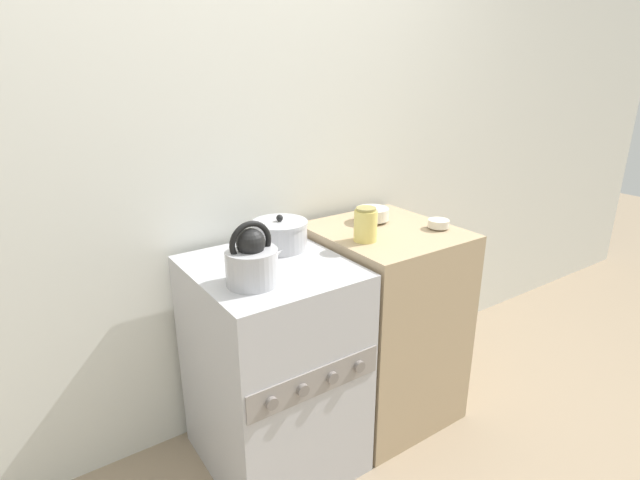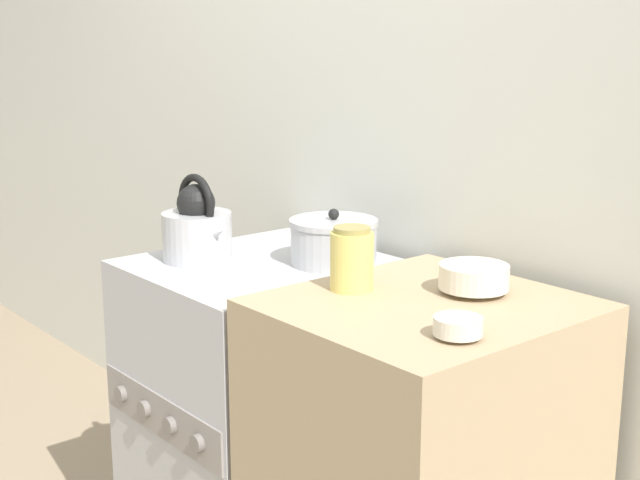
% 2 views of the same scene
% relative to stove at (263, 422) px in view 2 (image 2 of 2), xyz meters
% --- Properties ---
extents(wall_back, '(7.00, 0.06, 2.50)m').
position_rel_stove_xyz_m(wall_back, '(0.00, 0.38, 0.80)').
color(wall_back, silver).
rests_on(wall_back, ground_plane).
extents(stove, '(0.57, 0.64, 0.89)m').
position_rel_stove_xyz_m(stove, '(0.00, 0.00, 0.00)').
color(stove, '#B2B2B7').
rests_on(stove, ground_plane).
extents(kettle, '(0.22, 0.18, 0.23)m').
position_rel_stove_xyz_m(kettle, '(-0.13, -0.11, 0.53)').
color(kettle, '#B2B2B7').
rests_on(kettle, stove).
extents(cooking_pot, '(0.23, 0.23, 0.14)m').
position_rel_stove_xyz_m(cooking_pot, '(0.13, 0.14, 0.50)').
color(cooking_pot, '#B2B2B7').
rests_on(cooking_pot, stove).
extents(enamel_bowl, '(0.15, 0.15, 0.06)m').
position_rel_stove_xyz_m(enamel_bowl, '(0.61, 0.12, 0.51)').
color(enamel_bowl, beige).
rests_on(enamel_bowl, counter).
extents(small_ceramic_bowl, '(0.09, 0.09, 0.04)m').
position_rel_stove_xyz_m(small_ceramic_bowl, '(0.78, -0.12, 0.50)').
color(small_ceramic_bowl, beige).
rests_on(small_ceramic_bowl, counter).
extents(storage_jar, '(0.10, 0.10, 0.14)m').
position_rel_stove_xyz_m(storage_jar, '(0.42, -0.06, 0.55)').
color(storage_jar, '#E0CC66').
rests_on(storage_jar, counter).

